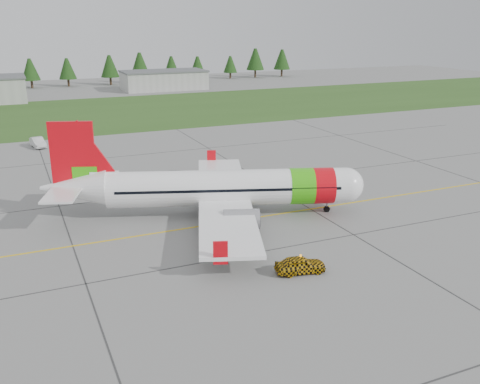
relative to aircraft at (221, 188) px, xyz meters
name	(u,v)px	position (x,y,z in m)	size (l,w,h in m)	color
ground	(260,252)	(-0.44, -10.33, -2.92)	(320.00, 320.00, 0.00)	gray
aircraft	(221,188)	(0.00, 0.00, 0.00)	(32.25, 30.61, 10.14)	white
follow_me_car	(301,249)	(0.83, -15.30, -0.86)	(1.66, 1.40, 4.12)	#E6AC0C
service_van	(37,132)	(-15.46, 41.35, -0.50)	(1.69, 1.60, 4.85)	silver
grass_strip	(100,113)	(-0.44, 71.67, -2.91)	(320.00, 50.00, 0.03)	#30561E
taxi_guideline	(225,222)	(-0.44, -2.33, -2.91)	(120.00, 0.25, 0.02)	gold
hangar_east	(164,81)	(24.56, 107.67, -0.32)	(24.00, 12.00, 5.20)	#A8A8A3
treeline	(68,70)	(-0.44, 127.67, 2.08)	(160.00, 8.00, 10.00)	#1C3F14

